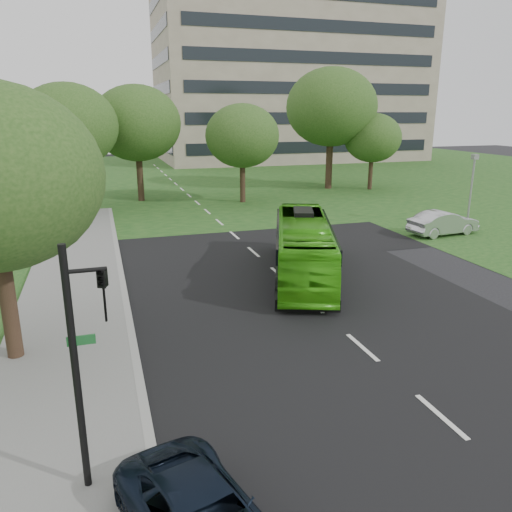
# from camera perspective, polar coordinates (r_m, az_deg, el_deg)

# --- Properties ---
(ground) EXTENTS (160.00, 160.00, 0.00)m
(ground) POSITION_cam_1_polar(r_m,az_deg,el_deg) (18.42, 9.00, -7.64)
(ground) COLOR black
(ground) RESTS_ON ground
(street_surfaces) EXTENTS (120.00, 120.00, 0.15)m
(street_surfaces) POSITION_cam_1_polar(r_m,az_deg,el_deg) (39.17, -6.36, 5.26)
(street_surfaces) COLOR black
(street_surfaces) RESTS_ON ground
(office_building) EXTENTS (40.10, 20.10, 25.00)m
(office_building) POSITION_cam_1_polar(r_m,az_deg,el_deg) (82.65, 3.87, 19.69)
(office_building) COLOR gray
(office_building) RESTS_ON ground
(tree_park_a) EXTENTS (7.09, 7.09, 9.43)m
(tree_park_a) POSITION_cam_1_polar(r_m,az_deg,el_deg) (39.36, -20.70, 13.74)
(tree_park_a) COLOR black
(tree_park_a) RESTS_ON ground
(tree_park_b) EXTENTS (7.29, 7.29, 9.56)m
(tree_park_b) POSITION_cam_1_polar(r_m,az_deg,el_deg) (43.69, -13.48, 14.53)
(tree_park_b) COLOR black
(tree_park_b) RESTS_ON ground
(tree_park_c) EXTENTS (6.06, 6.06, 8.05)m
(tree_park_c) POSITION_cam_1_polar(r_m,az_deg,el_deg) (41.94, -1.58, 13.55)
(tree_park_c) COLOR black
(tree_park_c) RESTS_ON ground
(tree_park_d) EXTENTS (8.69, 8.69, 11.49)m
(tree_park_d) POSITION_cam_1_polar(r_m,az_deg,el_deg) (50.22, 8.61, 16.46)
(tree_park_d) COLOR black
(tree_park_d) RESTS_ON ground
(tree_park_e) EXTENTS (5.46, 5.46, 7.28)m
(tree_park_e) POSITION_cam_1_polar(r_m,az_deg,el_deg) (50.42, 13.19, 13.00)
(tree_park_e) COLOR black
(tree_park_e) RESTS_ON ground
(bus) EXTENTS (5.56, 10.06, 2.75)m
(bus) POSITION_cam_1_polar(r_m,az_deg,el_deg) (23.03, 5.44, 0.99)
(bus) COLOR #3DB014
(bus) RESTS_ON ground
(sedan) EXTENTS (4.69, 2.10, 1.50)m
(sedan) POSITION_cam_1_polar(r_m,az_deg,el_deg) (33.06, 20.61, 3.56)
(sedan) COLOR silver
(sedan) RESTS_ON ground
(traffic_light) EXTENTS (0.84, 0.26, 5.16)m
(traffic_light) POSITION_cam_1_polar(r_m,az_deg,el_deg) (10.03, -19.16, -10.48)
(traffic_light) COLOR black
(traffic_light) RESTS_ON ground
(camera_pole) EXTENTS (0.41, 0.36, 4.69)m
(camera_pole) POSITION_cam_1_polar(r_m,az_deg,el_deg) (36.51, 23.48, 8.01)
(camera_pole) COLOR gray
(camera_pole) RESTS_ON ground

